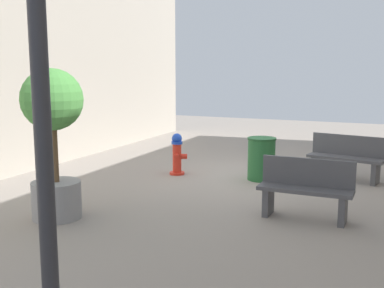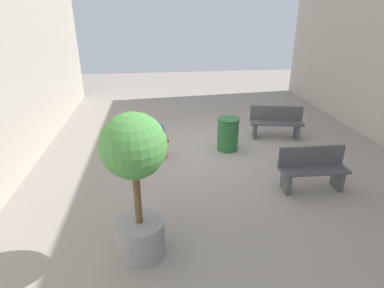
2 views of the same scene
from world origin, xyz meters
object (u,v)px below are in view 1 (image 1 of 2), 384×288
at_px(bench_far, 306,189).
at_px(planter_tree, 53,129).
at_px(fire_hydrant, 177,154).
at_px(street_lamp, 37,26).
at_px(trash_bin, 261,159).
at_px(bench_near, 346,157).

relative_size(bench_far, planter_tree, 0.62).
distance_m(fire_hydrant, street_lamp, 7.16).
bearing_deg(fire_hydrant, bench_far, 147.83).
height_order(planter_tree, trash_bin, planter_tree).
relative_size(bench_far, street_lamp, 0.34).
bearing_deg(street_lamp, bench_far, -105.69).
distance_m(bench_near, planter_tree, 6.11).
height_order(fire_hydrant, trash_bin, fire_hydrant).
bearing_deg(trash_bin, bench_far, 120.66).
xyz_separation_m(fire_hydrant, bench_far, (-3.21, 2.02, 0.02)).
relative_size(bench_near, trash_bin, 1.78).
relative_size(bench_near, bench_far, 1.11).
bearing_deg(street_lamp, bench_near, -101.94).
bearing_deg(planter_tree, trash_bin, -120.96).
distance_m(bench_near, bench_far, 3.01).
height_order(planter_tree, street_lamp, street_lamp).
height_order(fire_hydrant, street_lamp, street_lamp).
xyz_separation_m(fire_hydrant, bench_near, (-3.53, -0.98, 0.02)).
height_order(bench_far, planter_tree, planter_tree).
bearing_deg(planter_tree, street_lamp, 128.89).
distance_m(fire_hydrant, bench_far, 3.79).
bearing_deg(trash_bin, street_lamp, 90.63).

